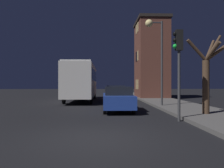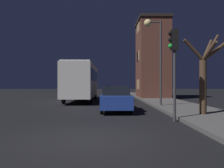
{
  "view_description": "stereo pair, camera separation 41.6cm",
  "coord_description": "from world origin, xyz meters",
  "px_view_note": "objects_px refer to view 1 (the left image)",
  "views": [
    {
      "loc": [
        0.25,
        -6.62,
        1.66
      ],
      "look_at": [
        0.96,
        12.91,
        1.62
      ],
      "focal_mm": 35.0,
      "sensor_mm": 36.0,
      "label": 1
    },
    {
      "loc": [
        0.66,
        -6.63,
        1.66
      ],
      "look_at": [
        0.96,
        12.91,
        1.62
      ],
      "focal_mm": 35.0,
      "sensor_mm": 36.0,
      "label": 2
    }
  ],
  "objects_px": {
    "streetlamp": "(155,41)",
    "bus": "(82,79)",
    "car_mid_lane": "(115,93)",
    "bare_tree": "(207,74)",
    "car_near_lane": "(118,98)",
    "traffic_light": "(178,56)"
  },
  "relations": [
    {
      "from": "bare_tree",
      "to": "car_mid_lane",
      "type": "bearing_deg",
      "value": 111.11
    },
    {
      "from": "streetlamp",
      "to": "traffic_light",
      "type": "distance_m",
      "value": 5.78
    },
    {
      "from": "streetlamp",
      "to": "car_mid_lane",
      "type": "bearing_deg",
      "value": 111.72
    },
    {
      "from": "streetlamp",
      "to": "traffic_light",
      "type": "xyz_separation_m",
      "value": [
        -0.25,
        -5.5,
        -1.73
      ]
    },
    {
      "from": "traffic_light",
      "to": "car_mid_lane",
      "type": "distance_m",
      "value": 11.95
    },
    {
      "from": "bare_tree",
      "to": "car_mid_lane",
      "type": "relative_size",
      "value": 1.02
    },
    {
      "from": "streetlamp",
      "to": "car_mid_lane",
      "type": "height_order",
      "value": "streetlamp"
    },
    {
      "from": "traffic_light",
      "to": "bare_tree",
      "type": "bearing_deg",
      "value": 31.93
    },
    {
      "from": "bus",
      "to": "car_near_lane",
      "type": "xyz_separation_m",
      "value": [
        2.97,
        -7.81,
        -1.3
      ]
    },
    {
      "from": "bus",
      "to": "car_mid_lane",
      "type": "xyz_separation_m",
      "value": [
        3.25,
        -0.02,
        -1.29
      ]
    },
    {
      "from": "car_mid_lane",
      "to": "bus",
      "type": "bearing_deg",
      "value": 179.57
    },
    {
      "from": "bus",
      "to": "car_mid_lane",
      "type": "relative_size",
      "value": 2.52
    },
    {
      "from": "bus",
      "to": "traffic_light",
      "type": "bearing_deg",
      "value": -64.95
    },
    {
      "from": "streetlamp",
      "to": "bus",
      "type": "xyz_separation_m",
      "value": [
        -5.67,
        6.08,
        -2.56
      ]
    },
    {
      "from": "traffic_light",
      "to": "bus",
      "type": "distance_m",
      "value": 12.82
    },
    {
      "from": "bare_tree",
      "to": "car_near_lane",
      "type": "distance_m",
      "value": 5.21
    },
    {
      "from": "traffic_light",
      "to": "bare_tree",
      "type": "distance_m",
      "value": 2.32
    },
    {
      "from": "streetlamp",
      "to": "car_near_lane",
      "type": "xyz_separation_m",
      "value": [
        -2.69,
        -1.73,
        -3.86
      ]
    },
    {
      "from": "bus",
      "to": "car_near_lane",
      "type": "height_order",
      "value": "bus"
    },
    {
      "from": "bus",
      "to": "car_mid_lane",
      "type": "distance_m",
      "value": 3.5
    },
    {
      "from": "car_mid_lane",
      "to": "bare_tree",
      "type": "bearing_deg",
      "value": -68.89
    },
    {
      "from": "streetlamp",
      "to": "bus",
      "type": "relative_size",
      "value": 0.6
    }
  ]
}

